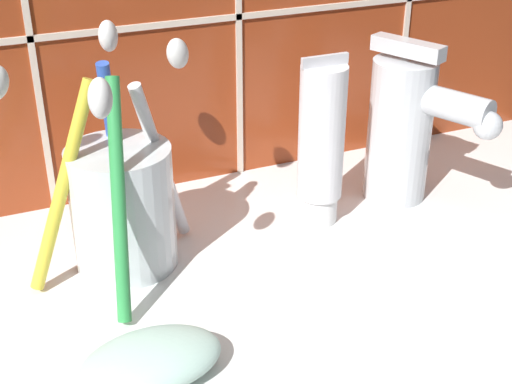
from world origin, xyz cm
name	(u,v)px	position (x,y,z in cm)	size (l,w,h in cm)	color
sink_counter	(317,294)	(0.00, 0.00, 1.00)	(66.17, 37.44, 2.00)	white
toothbrush_cup	(122,201)	(-11.48, 7.65, 7.10)	(14.83, 14.18, 16.84)	silver
toothpaste_tube	(321,143)	(4.07, 7.71, 8.68)	(3.70, 3.53, 13.52)	white
sink_faucet	(406,126)	(12.19, 8.34, 8.51)	(6.63, 10.86, 13.42)	silver
soap_bar	(152,360)	(-13.10, -4.47, 3.13)	(8.26, 5.27, 2.27)	silver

